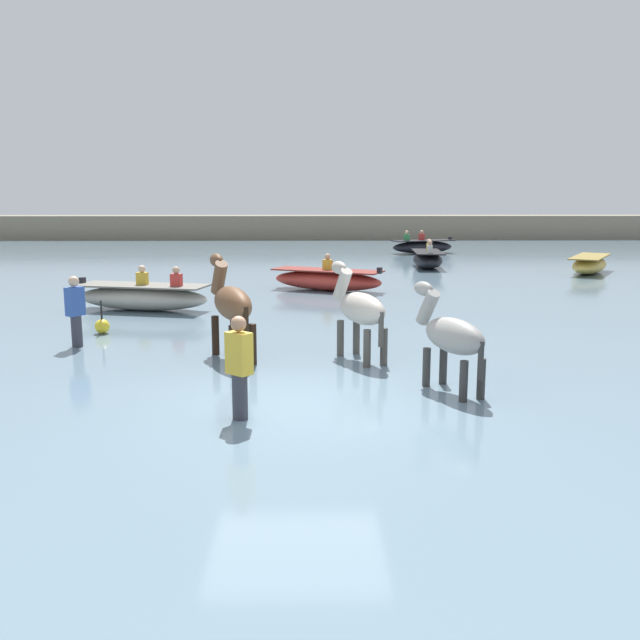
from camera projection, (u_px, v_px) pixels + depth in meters
name	position (u px, v px, depth m)	size (l,w,h in m)	color
ground_plane	(296.00, 423.00, 9.67)	(120.00, 120.00, 0.00)	#666051
water_surface	(302.00, 303.00, 19.48)	(90.00, 90.00, 0.28)	slate
horse_lead_grey	(451.00, 338.00, 10.09)	(0.99, 1.63, 1.82)	gray
horse_trailing_pinto	(360.00, 311.00, 12.04)	(1.05, 1.74, 1.94)	beige
horse_flank_bay	(231.00, 306.00, 12.09)	(1.09, 1.86, 2.07)	brown
boat_distant_east	(327.00, 280.00, 20.89)	(3.58, 2.44, 1.10)	#BC382D
boat_near_port	(589.00, 265.00, 25.41)	(2.60, 3.38, 0.63)	gold
boat_near_starboard	(422.00, 247.00, 33.90)	(3.30, 1.95, 1.12)	black
boat_far_inshore	(143.00, 297.00, 17.33)	(3.57, 1.85, 1.12)	#B2AD9E
boat_distant_west	(428.00, 259.00, 27.25)	(1.28, 2.98, 1.13)	black
person_wading_mid	(240.00, 375.00, 8.86)	(0.37, 0.36, 1.63)	#383842
person_spectator_far	(76.00, 316.00, 13.11)	(0.35, 0.38, 1.63)	#383842
channel_buoy	(102.00, 326.00, 14.41)	(0.30, 0.30, 0.70)	yellow
far_shoreline	(305.00, 229.00, 44.99)	(80.00, 2.40, 1.77)	gray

